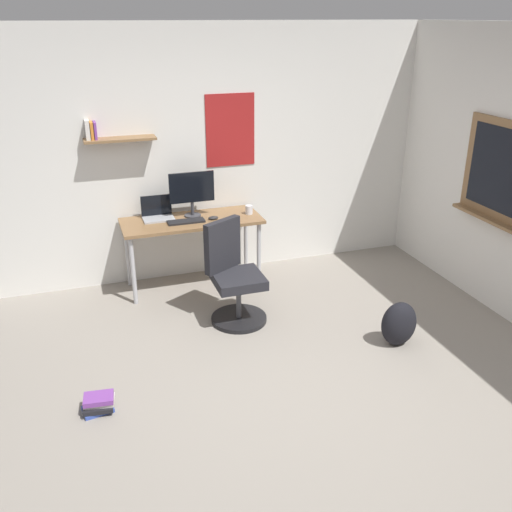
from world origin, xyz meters
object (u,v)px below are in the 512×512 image
monitor_primary (192,191)px  book_stack_on_floor (98,404)px  desk (192,227)px  laptop (158,213)px  keyboard (186,221)px  backpack (399,324)px  computer_mouse (213,218)px  coffee_mug (249,210)px  office_chair (234,279)px

monitor_primary → book_stack_on_floor: (-1.16, -1.91, -0.94)m
desk → laptop: size_ratio=4.55×
keyboard → backpack: size_ratio=0.92×
computer_mouse → book_stack_on_floor: size_ratio=0.42×
backpack → keyboard: bearing=132.0°
desk → computer_mouse: computer_mouse is taller
coffee_mug → backpack: 1.96m
book_stack_on_floor → computer_mouse: bearing=52.8°
laptop → coffee_mug: (0.92, -0.16, -0.01)m
keyboard → laptop: bearing=139.6°
office_chair → laptop: (-0.51, 0.96, 0.38)m
monitor_primary → computer_mouse: 0.35m
monitor_primary → backpack: size_ratio=1.15×
desk → keyboard: size_ratio=3.82×
coffee_mug → book_stack_on_floor: bearing=-133.8°
desk → laptop: (-0.32, 0.14, 0.14)m
coffee_mug → monitor_primary: bearing=168.9°
desk → laptop: bearing=156.4°
keyboard → book_stack_on_floor: size_ratio=1.49×
laptop → backpack: (1.73, -1.85, -0.59)m
computer_mouse → book_stack_on_floor: 2.31m
office_chair → keyboard: bearing=109.5°
backpack → book_stack_on_floor: size_ratio=1.62×
monitor_primary → computer_mouse: monitor_primary is taller
laptop → coffee_mug: size_ratio=3.37×
laptop → desk: bearing=-23.6°
desk → laptop: laptop is taller
computer_mouse → coffee_mug: size_ratio=1.13×
computer_mouse → backpack: bearing=-53.8°
laptop → keyboard: (0.25, -0.21, -0.04)m
coffee_mug → backpack: size_ratio=0.23×
office_chair → monitor_primary: size_ratio=2.05×
keyboard → book_stack_on_floor: 2.15m
computer_mouse → backpack: (1.20, -1.64, -0.55)m
desk → keyboard: keyboard is taller
desk → backpack: bearing=-50.5°
laptop → book_stack_on_floor: 2.24m
monitor_primary → keyboard: monitor_primary is taller
coffee_mug → book_stack_on_floor: size_ratio=0.37×
office_chair → keyboard: size_ratio=2.57×
laptop → book_stack_on_floor: laptop is taller
monitor_primary → backpack: (1.38, -1.81, -0.81)m
office_chair → computer_mouse: office_chair is taller
keyboard → computer_mouse: (0.28, 0.00, 0.01)m
office_chair → coffee_mug: 0.98m
laptop → coffee_mug: 0.94m
office_chair → computer_mouse: bearing=89.0°
coffee_mug → book_stack_on_floor: coffee_mug is taller
desk → keyboard: bearing=-134.8°
keyboard → monitor_primary: bearing=56.8°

